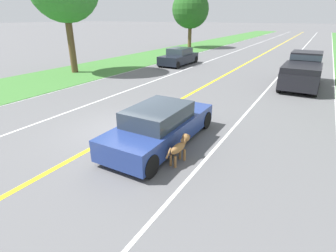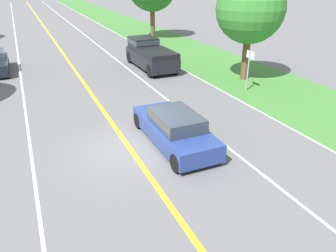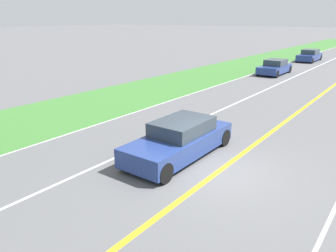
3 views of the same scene
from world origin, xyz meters
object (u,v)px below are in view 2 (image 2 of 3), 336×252
ego_car (174,129)px  dog (209,135)px  pickup_truck (150,54)px  street_sign (249,66)px  roadside_tree_right_near (250,9)px

ego_car → dog: 1.37m
ego_car → pickup_truck: pickup_truck is taller
ego_car → pickup_truck: size_ratio=0.87×
street_sign → ego_car: bearing=-147.5°
ego_car → roadside_tree_right_near: 10.43m
ego_car → street_sign: street_sign is taller
ego_car → street_sign: size_ratio=2.02×
dog → street_sign: street_sign is taller
dog → pickup_truck: (2.21, 12.00, 0.48)m
roadside_tree_right_near → street_sign: (-1.19, -1.91, -2.78)m
roadside_tree_right_near → street_sign: bearing=-121.9°
dog → street_sign: (5.37, 4.91, 0.98)m
roadside_tree_right_near → street_sign: roadside_tree_right_near is taller
ego_car → pickup_truck: (3.33, 11.23, 0.34)m
dog → roadside_tree_right_near: roadside_tree_right_near is taller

